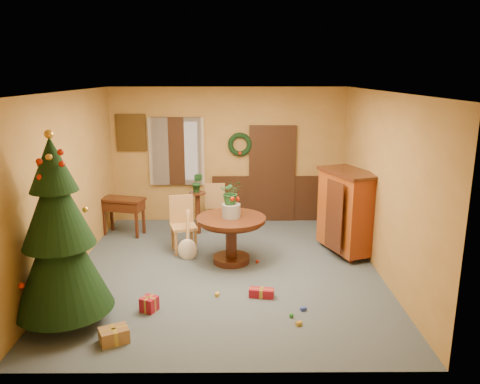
{
  "coord_description": "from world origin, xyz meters",
  "views": [
    {
      "loc": [
        0.19,
        -7.21,
        3.17
      ],
      "look_at": [
        0.24,
        0.4,
        1.23
      ],
      "focal_mm": 35.0,
      "sensor_mm": 36.0,
      "label": 1
    }
  ],
  "objects_px": {
    "dining_table": "(231,231)",
    "sideboard": "(347,210)",
    "christmas_tree": "(59,236)",
    "chair_near": "(183,222)",
    "writing_desk": "(123,207)"
  },
  "relations": [
    {
      "from": "dining_table",
      "to": "writing_desk",
      "type": "relative_size",
      "value": 1.26
    },
    {
      "from": "dining_table",
      "to": "sideboard",
      "type": "height_order",
      "value": "sideboard"
    },
    {
      "from": "chair_near",
      "to": "writing_desk",
      "type": "relative_size",
      "value": 1.09
    },
    {
      "from": "christmas_tree",
      "to": "sideboard",
      "type": "distance_m",
      "value": 4.86
    },
    {
      "from": "christmas_tree",
      "to": "sideboard",
      "type": "xyz_separation_m",
      "value": [
        4.18,
        2.45,
        -0.39
      ]
    },
    {
      "from": "dining_table",
      "to": "sideboard",
      "type": "distance_m",
      "value": 2.12
    },
    {
      "from": "chair_near",
      "to": "sideboard",
      "type": "bearing_deg",
      "value": -3.12
    },
    {
      "from": "sideboard",
      "to": "writing_desk",
      "type": "bearing_deg",
      "value": 166.29
    },
    {
      "from": "chair_near",
      "to": "sideboard",
      "type": "height_order",
      "value": "sideboard"
    },
    {
      "from": "dining_table",
      "to": "chair_near",
      "type": "height_order",
      "value": "chair_near"
    },
    {
      "from": "christmas_tree",
      "to": "writing_desk",
      "type": "distance_m",
      "value": 3.55
    },
    {
      "from": "dining_table",
      "to": "writing_desk",
      "type": "height_order",
      "value": "dining_table"
    },
    {
      "from": "sideboard",
      "to": "chair_near",
      "type": "bearing_deg",
      "value": 176.88
    },
    {
      "from": "dining_table",
      "to": "christmas_tree",
      "type": "xyz_separation_m",
      "value": [
        -2.12,
        -2.03,
        0.63
      ]
    },
    {
      "from": "dining_table",
      "to": "sideboard",
      "type": "xyz_separation_m",
      "value": [
        2.06,
        0.42,
        0.25
      ]
    }
  ]
}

